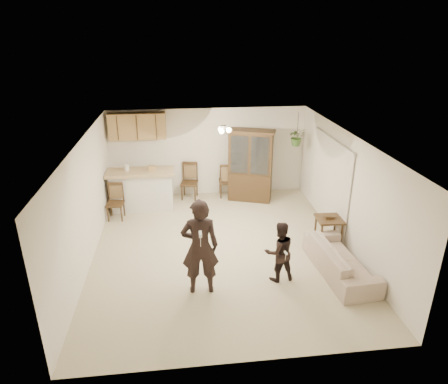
{
  "coord_description": "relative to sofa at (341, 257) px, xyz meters",
  "views": [
    {
      "loc": [
        -0.84,
        -7.63,
        4.55
      ],
      "look_at": [
        0.11,
        0.4,
        1.19
      ],
      "focal_mm": 32.0,
      "sensor_mm": 36.0,
      "label": 1
    }
  ],
  "objects": [
    {
      "name": "china_hutch",
      "position": [
        -1.13,
        3.83,
        0.63
      ],
      "size": [
        1.36,
        0.88,
        2.01
      ],
      "rotation": [
        0.0,
        0.0,
        -0.33
      ],
      "color": "#311F12",
      "rests_on": "floor"
    },
    {
      "name": "vertical_blinds",
      "position": [
        0.47,
        2.08,
        0.73
      ],
      "size": [
        0.06,
        2.3,
        2.1
      ],
      "primitive_type": null,
      "color": "silver",
      "rests_on": "wall_right"
    },
    {
      "name": "side_table",
      "position": [
        0.18,
        1.17,
        -0.04
      ],
      "size": [
        0.59,
        0.59,
        0.69
      ],
      "rotation": [
        0.0,
        0.0,
        -0.04
      ],
      "color": "#311F12",
      "rests_on": "floor"
    },
    {
      "name": "child",
      "position": [
        -1.27,
        -0.07,
        0.31
      ],
      "size": [
        0.73,
        0.61,
        1.35
      ],
      "primitive_type": "imported",
      "rotation": [
        0.0,
        0.0,
        3.3
      ],
      "color": "black",
      "rests_on": "floor"
    },
    {
      "name": "wall_front",
      "position": [
        -2.24,
        -2.07,
        0.88
      ],
      "size": [
        5.5,
        0.02,
        2.5
      ],
      "primitive_type": "cube",
      "color": "white",
      "rests_on": "ground"
    },
    {
      "name": "controller_adult",
      "position": [
        -2.79,
        -0.69,
        1.05
      ],
      "size": [
        0.05,
        0.16,
        0.05
      ],
      "primitive_type": "cube",
      "rotation": [
        0.0,
        0.0,
        3.12
      ],
      "color": "white",
      "rests_on": "adult"
    },
    {
      "name": "adult",
      "position": [
        -2.78,
        -0.26,
        0.53
      ],
      "size": [
        0.66,
        0.45,
        1.8
      ],
      "primitive_type": "imported",
      "rotation": [
        0.0,
        0.0,
        3.12
      ],
      "color": "black",
      "rests_on": "floor"
    },
    {
      "name": "ceiling_fixture",
      "position": [
        -2.04,
        2.38,
        2.03
      ],
      "size": [
        0.36,
        0.36,
        0.2
      ],
      "primitive_type": null,
      "color": "beige",
      "rests_on": "ceiling"
    },
    {
      "name": "chair_hutch_left",
      "position": [
        -2.82,
        4.13,
        -0.08
      ],
      "size": [
        0.53,
        0.53,
        1.02
      ],
      "rotation": [
        0.0,
        0.0,
        -0.2
      ],
      "color": "#311F12",
      "rests_on": "floor"
    },
    {
      "name": "hanging_plant",
      "position": [
        0.06,
        3.58,
        1.48
      ],
      "size": [
        0.43,
        0.37,
        0.48
      ],
      "primitive_type": "imported",
      "color": "#375E25",
      "rests_on": "ceiling"
    },
    {
      "name": "bar_top",
      "position": [
        -4.09,
        3.53,
        0.68
      ],
      "size": [
        1.75,
        0.7,
        0.08
      ],
      "primitive_type": "cube",
      "color": "tan",
      "rests_on": "breakfast_bar"
    },
    {
      "name": "wall_left",
      "position": [
        -4.99,
        1.18,
        0.88
      ],
      "size": [
        0.02,
        6.5,
        2.5
      ],
      "primitive_type": "cube",
      "color": "white",
      "rests_on": "ground"
    },
    {
      "name": "wall_back",
      "position": [
        -2.24,
        4.43,
        0.88
      ],
      "size": [
        5.5,
        0.02,
        2.5
      ],
      "primitive_type": "cube",
      "color": "white",
      "rests_on": "ground"
    },
    {
      "name": "upper_cabinets",
      "position": [
        -4.14,
        4.25,
        1.73
      ],
      "size": [
        1.5,
        0.34,
        0.7
      ],
      "primitive_type": "cube",
      "color": "#9A6D43",
      "rests_on": "wall_back"
    },
    {
      "name": "controller_child",
      "position": [
        -1.23,
        -0.35,
        0.38
      ],
      "size": [
        0.05,
        0.11,
        0.03
      ],
      "primitive_type": "cube",
      "rotation": [
        0.0,
        0.0,
        3.3
      ],
      "color": "white",
      "rests_on": "child"
    },
    {
      "name": "chair_bar",
      "position": [
        -4.73,
        3.01,
        -0.11
      ],
      "size": [
        0.44,
        0.44,
        0.92
      ],
      "rotation": [
        0.0,
        0.0,
        -0.09
      ],
      "color": "#311F12",
      "rests_on": "floor"
    },
    {
      "name": "wall_right",
      "position": [
        0.51,
        1.18,
        0.88
      ],
      "size": [
        0.02,
        6.5,
        2.5
      ],
      "primitive_type": "cube",
      "color": "white",
      "rests_on": "ground"
    },
    {
      "name": "sofa",
      "position": [
        0.0,
        0.0,
        0.0
      ],
      "size": [
        0.86,
        1.92,
        0.73
      ],
      "primitive_type": "imported",
      "rotation": [
        0.0,
        0.0,
        1.64
      ],
      "color": "beige",
      "rests_on": "floor"
    },
    {
      "name": "chair_hutch_right",
      "position": [
        -1.74,
        4.16,
        -0.08
      ],
      "size": [
        0.48,
        0.48,
        1.02
      ],
      "rotation": [
        0.0,
        0.0,
        3.08
      ],
      "color": "#311F12",
      "rests_on": "floor"
    },
    {
      "name": "breakfast_bar",
      "position": [
        -4.09,
        3.53,
        0.13
      ],
      "size": [
        1.6,
        0.55,
        1.0
      ],
      "primitive_type": "cube",
      "color": "silver",
      "rests_on": "floor"
    },
    {
      "name": "plant_cord",
      "position": [
        0.06,
        3.58,
        1.81
      ],
      "size": [
        0.01,
        0.01,
        0.65
      ],
      "primitive_type": "cylinder",
      "color": "black",
      "rests_on": "ceiling"
    },
    {
      "name": "ceiling",
      "position": [
        -2.24,
        1.18,
        2.13
      ],
      "size": [
        5.5,
        6.5,
        0.02
      ],
      "primitive_type": "cube",
      "color": "white",
      "rests_on": "wall_back"
    },
    {
      "name": "floor",
      "position": [
        -2.24,
        1.18,
        -0.37
      ],
      "size": [
        6.5,
        6.5,
        0.0
      ],
      "primitive_type": "plane",
      "color": "#C5B895",
      "rests_on": "ground"
    }
  ]
}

